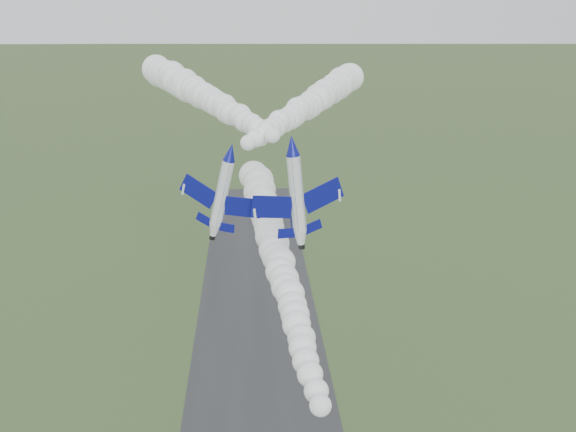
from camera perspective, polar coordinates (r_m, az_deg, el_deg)
The scene contains 6 objects.
runway at distance 99.72m, azimuth -2.35°, elevation -18.52°, with size 24.00×260.00×0.04m, color #2E2E31.
smoke_trail_jet_lead at distance 77.76m, azimuth -1.02°, elevation -3.20°, with size 4.81×62.48×4.81m, color white, non-canonical shape.
jet_pair_left at distance 68.68m, azimuth -5.16°, elevation 5.66°, with size 9.34×11.06×3.44m.
smoke_trail_jet_pair_left at distance 96.38m, azimuth 2.06°, elevation 10.02°, with size 5.15×55.20×5.15m, color white, non-canonical shape.
jet_pair_right at distance 68.57m, azimuth 0.40°, elevation 6.30°, with size 11.02×12.78×3.29m.
smoke_trail_jet_pair_right at distance 105.39m, azimuth -7.92°, elevation 10.76°, with size 5.93×72.90×5.93m, color white, non-canonical shape.
Camera 1 is at (-1.07, -49.76, 59.86)m, focal length 40.00 mm.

